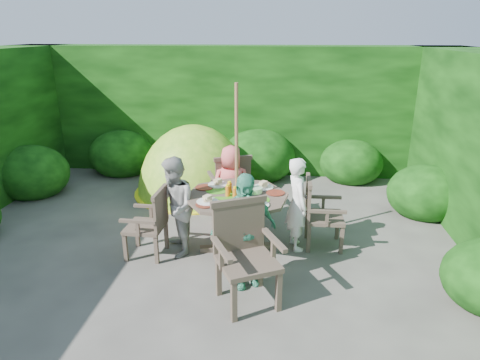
# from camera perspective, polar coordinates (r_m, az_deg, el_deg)

# --- Properties ---
(ground) EXTENTS (60.00, 60.00, 0.00)m
(ground) POSITION_cam_1_polar(r_m,az_deg,el_deg) (5.62, -6.09, -10.41)
(ground) COLOR #47443F
(ground) RESTS_ON ground
(hedge_enclosure) EXTENTS (9.00, 9.00, 2.50)m
(hedge_enclosure) POSITION_cam_1_polar(r_m,az_deg,el_deg) (6.38, -4.02, 5.43)
(hedge_enclosure) COLOR black
(hedge_enclosure) RESTS_ON ground
(patio_table) EXTENTS (1.61, 1.61, 0.94)m
(patio_table) POSITION_cam_1_polar(r_m,az_deg,el_deg) (5.52, -0.39, -3.19)
(patio_table) COLOR #3E3228
(patio_table) RESTS_ON ground
(parasol_pole) EXTENTS (0.05, 0.05, 2.20)m
(parasol_pole) POSITION_cam_1_polar(r_m,az_deg,el_deg) (5.36, -0.45, 1.12)
(parasol_pole) COLOR brown
(parasol_pole) RESTS_ON ground
(garden_chair_right) EXTENTS (0.50, 0.56, 0.92)m
(garden_chair_right) POSITION_cam_1_polar(r_m,az_deg,el_deg) (5.80, 10.45, -4.22)
(garden_chair_right) COLOR #3E3228
(garden_chair_right) RESTS_ON ground
(garden_chair_left) EXTENTS (0.49, 0.54, 0.88)m
(garden_chair_left) POSITION_cam_1_polar(r_m,az_deg,el_deg) (5.59, -11.81, -5.51)
(garden_chair_left) COLOR #3E3228
(garden_chair_left) RESTS_ON ground
(garden_chair_back) EXTENTS (0.74, 0.70, 0.99)m
(garden_chair_back) POSITION_cam_1_polar(r_m,az_deg,el_deg) (6.58, -1.25, -0.67)
(garden_chair_back) COLOR #3E3228
(garden_chair_back) RESTS_ON ground
(garden_chair_front) EXTENTS (0.82, 0.78, 1.06)m
(garden_chair_front) POSITION_cam_1_polar(r_m,az_deg,el_deg) (4.58, 0.62, -9.53)
(garden_chair_front) COLOR #3E3228
(garden_chair_front) RESTS_ON ground
(child_right) EXTENTS (0.41, 0.52, 1.25)m
(child_right) POSITION_cam_1_polar(r_m,az_deg,el_deg) (5.66, 7.66, -3.18)
(child_right) COLOR white
(child_right) RESTS_ON ground
(child_left) EXTENTS (0.69, 0.77, 1.30)m
(child_left) POSITION_cam_1_polar(r_m,az_deg,el_deg) (5.51, -8.77, -3.62)
(child_left) COLOR #A6A5A1
(child_left) RESTS_ON ground
(child_back) EXTENTS (0.67, 0.51, 1.23)m
(child_back) POSITION_cam_1_polar(r_m,az_deg,el_deg) (6.28, -1.16, -0.85)
(child_back) COLOR #EA6160
(child_back) RESTS_ON ground
(child_front) EXTENTS (0.85, 0.67, 1.34)m
(child_front) POSITION_cam_1_polar(r_m,az_deg,el_deg) (4.79, 0.51, -6.76)
(child_front) COLOR #46A581
(child_front) RESTS_ON ground
(dome_tent) EXTENTS (2.31, 2.31, 2.45)m
(dome_tent) POSITION_cam_1_polar(r_m,az_deg,el_deg) (7.83, -6.11, -1.56)
(dome_tent) COLOR #69B222
(dome_tent) RESTS_ON ground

